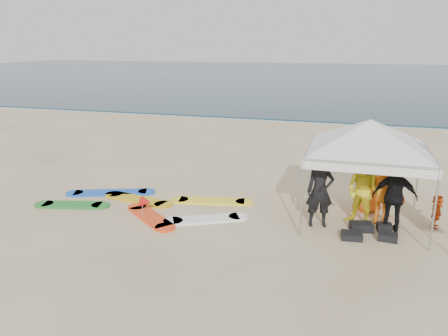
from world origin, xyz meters
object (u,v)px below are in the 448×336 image
person_orange_a (383,190)px  person_seated (436,211)px  canopy_tent (371,120)px  surfboard_spread (147,204)px  person_black_b (395,197)px  person_yellow (363,191)px  person_orange_b (371,181)px  marker_pennant (146,202)px  person_black_a (320,191)px

person_orange_a → person_seated: bearing=-178.4°
person_seated → canopy_tent: (-1.83, -0.06, 2.32)m
person_orange_a → surfboard_spread: 6.69m
person_black_b → person_seated: 1.33m
person_yellow → person_orange_b: size_ratio=1.03×
canopy_tent → surfboard_spread: (-6.14, -0.67, -2.74)m
marker_pennant → surfboard_spread: 1.13m
person_yellow → marker_pennant: size_ratio=2.94×
person_black_b → canopy_tent: bearing=-32.3°
person_orange_a → surfboard_spread: size_ratio=0.31×
person_black_a → person_black_b: 1.86m
person_yellow → person_orange_b: person_yellow is taller
person_black_b → marker_pennant: size_ratio=2.90×
person_yellow → person_seated: 1.98m
person_seated → surfboard_spread: (-7.97, -0.74, -0.41)m
person_black_b → person_black_a: bearing=8.2°
person_black_a → person_orange_b: bearing=32.6°
person_yellow → person_black_b: 0.79m
person_orange_a → canopy_tent: (-0.46, 0.01, 1.86)m
person_black_b → person_orange_b: 1.36m
person_orange_b → person_black_a: bearing=21.6°
person_yellow → canopy_tent: 1.86m
canopy_tent → surfboard_spread: bearing=-173.8°
person_yellow → canopy_tent: bearing=109.2°
person_orange_a → surfboard_spread: bearing=4.3°
person_orange_b → canopy_tent: (-0.18, -0.75, 1.86)m
person_yellow → surfboard_spread: person_yellow is taller
marker_pennant → person_orange_b: bearing=21.8°
person_yellow → person_orange_b: (0.22, 1.07, -0.03)m
person_black_b → person_orange_a: bearing=-59.1°
canopy_tent → surfboard_spread: size_ratio=0.70×
marker_pennant → person_black_a: bearing=11.1°
canopy_tent → person_black_b: bearing=-34.2°
person_black_a → person_black_b: bearing=-9.3°
marker_pennant → person_black_b: bearing=9.7°
person_black_a → surfboard_spread: size_ratio=0.32×
person_black_a → marker_pennant: size_ratio=3.03×
canopy_tent → surfboard_spread: 6.76m
canopy_tent → person_orange_b: bearing=76.8°
person_seated → canopy_tent: 2.96m
person_orange_a → person_seated: (1.38, 0.07, -0.47)m
person_orange_a → person_black_b: 0.55m
surfboard_spread → person_yellow: bearing=3.3°
person_yellow → person_black_b: bearing=14.5°
person_orange_b → person_seated: (1.66, -0.68, -0.46)m
person_seated → surfboard_spread: size_ratio=0.15×
person_orange_a → marker_pennant: 6.35m
person_orange_a → person_orange_b: 0.81m
person_orange_b → surfboard_spread: (-6.32, -1.42, -0.87)m
person_yellow → marker_pennant: (-5.64, -1.27, -0.44)m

